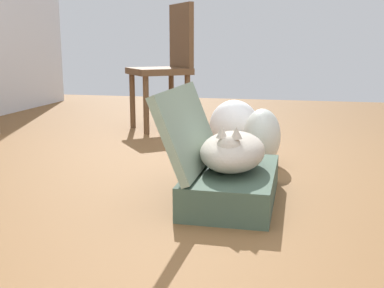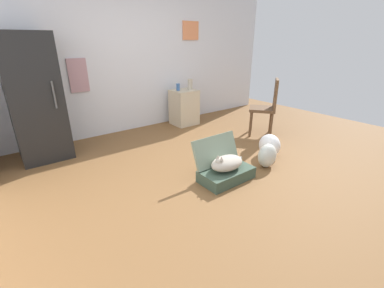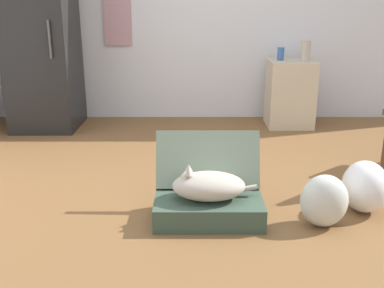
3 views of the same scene
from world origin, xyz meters
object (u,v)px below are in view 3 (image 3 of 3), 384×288
at_px(suitcase_base, 210,209).
at_px(vase_short, 307,51).
at_px(plastic_bag_white, 325,201).
at_px(side_table, 291,94).
at_px(refrigerator, 44,45).
at_px(vase_tall, 282,54).
at_px(cat, 209,185).
at_px(plastic_bag_clear, 366,187).

distance_m(suitcase_base, vase_short, 2.47).
distance_m(plastic_bag_white, vase_short, 2.31).
height_order(side_table, vase_short, vase_short).
xyz_separation_m(plastic_bag_white, refrigerator, (-2.29, 2.19, 0.69)).
relative_size(side_table, vase_tall, 5.24).
bearing_deg(cat, refrigerator, 127.09).
relative_size(suitcase_base, plastic_bag_clear, 1.99).
distance_m(refrigerator, side_table, 2.59).
relative_size(suitcase_base, refrigerator, 0.39).
xyz_separation_m(plastic_bag_white, vase_tall, (0.13, 2.27, 0.59)).
distance_m(cat, vase_short, 2.44).
bearing_deg(suitcase_base, plastic_bag_white, -6.18).
bearing_deg(vase_tall, vase_short, -17.77).
xyz_separation_m(suitcase_base, plastic_bag_clear, (0.99, 0.13, 0.09)).
bearing_deg(plastic_bag_white, cat, 173.84).
height_order(cat, plastic_bag_white, cat).
distance_m(plastic_bag_white, plastic_bag_clear, 0.37).
height_order(suitcase_base, vase_tall, vase_tall).
distance_m(cat, vase_tall, 2.40).
height_order(suitcase_base, vase_short, vase_short).
bearing_deg(suitcase_base, cat, 176.62).
xyz_separation_m(cat, plastic_bag_white, (0.69, -0.07, -0.07)).
relative_size(cat, plastic_bag_clear, 1.57).
xyz_separation_m(side_table, vase_short, (0.12, -0.05, 0.45)).
height_order(suitcase_base, cat, cat).
relative_size(cat, refrigerator, 0.31).
bearing_deg(side_table, suitcase_base, -113.16).
relative_size(plastic_bag_white, refrigerator, 0.19).
height_order(plastic_bag_white, vase_tall, vase_tall).
bearing_deg(plastic_bag_clear, vase_short, 88.55).
height_order(cat, vase_tall, vase_tall).
bearing_deg(vase_short, suitcase_base, -116.20).
bearing_deg(suitcase_base, vase_tall, 69.73).
height_order(plastic_bag_clear, vase_short, vase_short).
xyz_separation_m(plastic_bag_white, plastic_bag_clear, (0.32, 0.20, 0.00)).
bearing_deg(side_table, vase_tall, 166.45).
xyz_separation_m(refrigerator, side_table, (2.54, 0.05, -0.51)).
relative_size(refrigerator, side_table, 2.47).
relative_size(plastic_bag_white, vase_tall, 2.46).
bearing_deg(cat, vase_tall, 69.58).
bearing_deg(suitcase_base, side_table, 66.84).
distance_m(side_table, vase_tall, 0.43).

